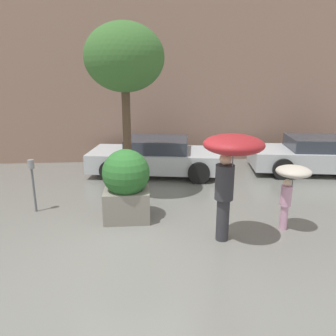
{
  "coord_description": "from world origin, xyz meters",
  "views": [
    {
      "loc": [
        0.3,
        -5.6,
        3.09
      ],
      "look_at": [
        0.86,
        1.6,
        1.05
      ],
      "focal_mm": 35.0,
      "sensor_mm": 36.0,
      "label": 1
    }
  ],
  "objects_px": {
    "person_adult": "(231,158)",
    "parked_car_far": "(318,155)",
    "parking_meter": "(32,175)",
    "parked_car_near": "(157,157)",
    "street_tree": "(124,59)",
    "person_child": "(291,180)",
    "planter_box": "(126,184)"
  },
  "relations": [
    {
      "from": "person_adult",
      "to": "parked_car_far",
      "type": "bearing_deg",
      "value": 98.25
    },
    {
      "from": "parked_car_far",
      "to": "parking_meter",
      "type": "relative_size",
      "value": 3.6
    },
    {
      "from": "parked_car_near",
      "to": "street_tree",
      "type": "bearing_deg",
      "value": 166.5
    },
    {
      "from": "person_child",
      "to": "parking_meter",
      "type": "bearing_deg",
      "value": -147.68
    },
    {
      "from": "person_adult",
      "to": "street_tree",
      "type": "xyz_separation_m",
      "value": [
        -1.97,
        2.62,
        1.8
      ]
    },
    {
      "from": "parked_car_near",
      "to": "parked_car_far",
      "type": "height_order",
      "value": "same"
    },
    {
      "from": "parked_car_far",
      "to": "parking_meter",
      "type": "height_order",
      "value": "parking_meter"
    },
    {
      "from": "planter_box",
      "to": "person_adult",
      "type": "relative_size",
      "value": 0.76
    },
    {
      "from": "parked_car_near",
      "to": "street_tree",
      "type": "xyz_separation_m",
      "value": [
        -0.86,
        -2.06,
        2.9
      ]
    },
    {
      "from": "parked_car_near",
      "to": "parking_meter",
      "type": "relative_size",
      "value": 3.6
    },
    {
      "from": "parked_car_far",
      "to": "street_tree",
      "type": "relative_size",
      "value": 1.05
    },
    {
      "from": "parking_meter",
      "to": "street_tree",
      "type": "bearing_deg",
      "value": 21.3
    },
    {
      "from": "parked_car_near",
      "to": "person_adult",
      "type": "bearing_deg",
      "value": -157.59
    },
    {
      "from": "street_tree",
      "to": "parked_car_far",
      "type": "bearing_deg",
      "value": 16.77
    },
    {
      "from": "street_tree",
      "to": "parked_car_near",
      "type": "bearing_deg",
      "value": 67.46
    },
    {
      "from": "parked_car_far",
      "to": "street_tree",
      "type": "bearing_deg",
      "value": 115.6
    },
    {
      "from": "parked_car_near",
      "to": "parked_car_far",
      "type": "distance_m",
      "value": 5.29
    },
    {
      "from": "parked_car_near",
      "to": "parking_meter",
      "type": "distance_m",
      "value": 4.19
    },
    {
      "from": "parking_meter",
      "to": "parked_car_far",
      "type": "bearing_deg",
      "value": 17.97
    },
    {
      "from": "parked_car_near",
      "to": "person_child",
      "type": "bearing_deg",
      "value": -141.17
    },
    {
      "from": "parked_car_near",
      "to": "parked_car_far",
      "type": "relative_size",
      "value": 1.0
    },
    {
      "from": "planter_box",
      "to": "parking_meter",
      "type": "bearing_deg",
      "value": 164.9
    },
    {
      "from": "planter_box",
      "to": "street_tree",
      "type": "bearing_deg",
      "value": 90.71
    },
    {
      "from": "parked_car_far",
      "to": "street_tree",
      "type": "xyz_separation_m",
      "value": [
        -6.14,
        -1.85,
        2.9
      ]
    },
    {
      "from": "person_child",
      "to": "street_tree",
      "type": "distance_m",
      "value": 4.66
    },
    {
      "from": "street_tree",
      "to": "person_child",
      "type": "bearing_deg",
      "value": -34.03
    },
    {
      "from": "person_adult",
      "to": "parked_car_far",
      "type": "distance_m",
      "value": 6.22
    },
    {
      "from": "parked_car_far",
      "to": "street_tree",
      "type": "height_order",
      "value": "street_tree"
    },
    {
      "from": "planter_box",
      "to": "parking_meter",
      "type": "xyz_separation_m",
      "value": [
        -2.17,
        0.59,
        0.08
      ]
    },
    {
      "from": "person_adult",
      "to": "parking_meter",
      "type": "xyz_separation_m",
      "value": [
        -4.12,
        1.78,
        -0.76
      ]
    },
    {
      "from": "planter_box",
      "to": "person_adult",
      "type": "xyz_separation_m",
      "value": [
        1.95,
        -1.2,
        0.84
      ]
    },
    {
      "from": "person_adult",
      "to": "parked_car_far",
      "type": "relative_size",
      "value": 0.46
    }
  ]
}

